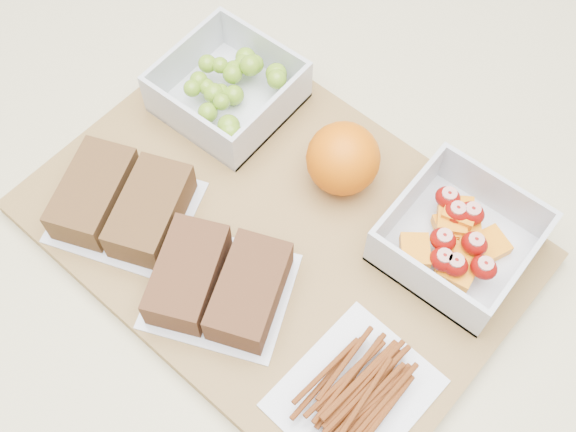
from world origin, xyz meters
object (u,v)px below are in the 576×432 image
Objects in this scene: fruit_container at (458,240)px; pretzel_bag at (356,389)px; sandwich_bag_left at (122,203)px; cutting_board at (277,232)px; grape_container at (231,89)px; orange at (343,159)px; sandwich_bag_center at (219,283)px.

fruit_container is 0.16m from pretzel_bag.
fruit_container is at bearing 31.42° from sandwich_bag_left.
cutting_board is 0.14m from sandwich_bag_left.
orange reaches higher than grape_container.
fruit_container is at bearing 92.50° from pretzel_bag.
sandwich_bag_left is at bearing 177.67° from sandwich_bag_center.
cutting_board is 0.16m from pretzel_bag.
fruit_container is (0.14, 0.08, 0.03)m from cutting_board.
fruit_container is 0.21m from sandwich_bag_center.
fruit_container is at bearing 49.77° from sandwich_bag_center.
grape_container is 0.31m from pretzel_bag.
sandwich_bag_center reaches higher than cutting_board.
sandwich_bag_center is (0.12, -0.00, -0.00)m from sandwich_bag_left.
sandwich_bag_center is (0.00, -0.08, 0.03)m from cutting_board.
grape_container is 0.79× the size of sandwich_bag_center.
orange is (0.14, -0.00, 0.01)m from grape_container.
sandwich_bag_center is (-0.13, -0.16, -0.00)m from fruit_container.
orange is at bearing -1.59° from grape_container.
fruit_container reaches higher than cutting_board.
orange is at bearing 82.54° from cutting_board.
orange is at bearing 129.75° from pretzel_bag.
orange reaches higher than cutting_board.
cutting_board is 0.15m from grape_container.
pretzel_bag is (0.13, -0.15, -0.02)m from orange.
grape_container reaches higher than pretzel_bag.
cutting_board is at bearing 91.06° from sandwich_bag_center.
grape_container is at bearing 149.11° from pretzel_bag.
cutting_board is 0.08m from sandwich_bag_center.
sandwich_bag_left is (0.01, -0.15, -0.00)m from grape_container.
grape_container is at bearing 178.41° from orange.
grape_container and fruit_container have the same top height.
pretzel_bag is at bearing 0.27° from sandwich_bag_center.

